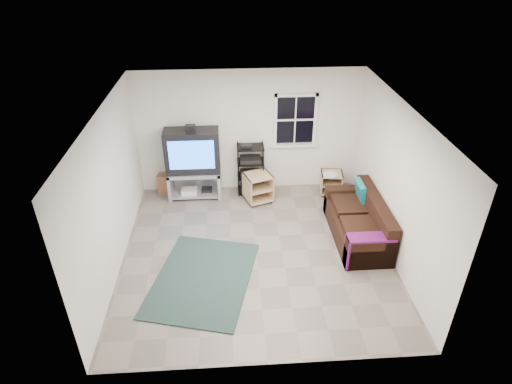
{
  "coord_description": "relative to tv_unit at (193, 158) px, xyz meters",
  "views": [
    {
      "loc": [
        -0.39,
        -5.88,
        4.77
      ],
      "look_at": [
        0.02,
        0.4,
        0.99
      ],
      "focal_mm": 30.0,
      "sensor_mm": 36.0,
      "label": 1
    }
  ],
  "objects": [
    {
      "name": "side_table_left",
      "position": [
        1.3,
        -0.25,
        -0.56
      ],
      "size": [
        0.65,
        0.65,
        0.61
      ],
      "rotation": [
        0.0,
        0.0,
        0.33
      ],
      "color": "tan",
      "rests_on": "ground"
    },
    {
      "name": "av_rack",
      "position": [
        1.18,
        0.07,
        -0.4
      ],
      "size": [
        0.55,
        0.4,
        1.11
      ],
      "color": "black",
      "rests_on": "ground"
    },
    {
      "name": "side_table_right",
      "position": [
        2.88,
        -0.08,
        -0.6
      ],
      "size": [
        0.49,
        0.49,
        0.51
      ],
      "rotation": [
        0.0,
        0.0,
        -0.13
      ],
      "color": "tan",
      "rests_on": "ground"
    },
    {
      "name": "paper_bag",
      "position": [
        -0.64,
        0.14,
        -0.66
      ],
      "size": [
        0.34,
        0.25,
        0.44
      ],
      "primitive_type": "cube",
      "rotation": [
        0.0,
        0.0,
        -0.16
      ],
      "color": "#8C5C3E",
      "rests_on": "ground"
    },
    {
      "name": "shag_rug",
      "position": [
        0.25,
        -2.63,
        -0.87
      ],
      "size": [
        1.93,
        2.34,
        0.02
      ],
      "primitive_type": "cube",
      "rotation": [
        0.0,
        0.0,
        -0.25
      ],
      "color": "#302015",
      "rests_on": "ground"
    },
    {
      "name": "room",
      "position": [
        2.11,
        0.26,
        0.6
      ],
      "size": [
        4.6,
        4.62,
        4.6
      ],
      "color": "slate",
      "rests_on": "ground"
    },
    {
      "name": "tv_unit",
      "position": [
        0.0,
        0.0,
        0.0
      ],
      "size": [
        1.09,
        0.55,
        1.6
      ],
      "color": "#A4A4AC",
      "rests_on": "ground"
    },
    {
      "name": "sofa",
      "position": [
        3.05,
        -1.68,
        -0.58
      ],
      "size": [
        0.83,
        1.88,
        0.86
      ],
      "color": "black",
      "rests_on": "ground"
    }
  ]
}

